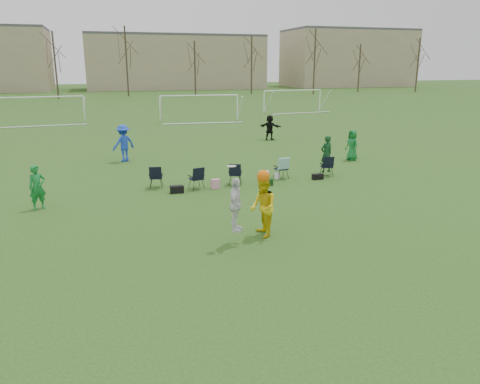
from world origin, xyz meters
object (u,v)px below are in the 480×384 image
object	(u,v)px
fielder_blue	(123,143)
goal_mid	(199,101)
fielder_green_near	(37,187)
center_contest	(255,206)
goal_left	(41,102)
goal_right	(293,95)
fielder_green_far	(352,145)
fielder_black	(270,127)

from	to	relation	value
fielder_blue	goal_mid	size ratio (longest dim) A/B	0.27
fielder_green_near	fielder_blue	distance (m)	8.93
goal_mid	fielder_green_near	bearing A→B (deg)	-110.08
fielder_green_near	center_contest	distance (m)	8.43
fielder_blue	goal_left	bearing A→B (deg)	-102.22
goal_right	goal_mid	bearing A→B (deg)	-161.43
fielder_green_near	goal_right	bearing A→B (deg)	29.69
fielder_green_near	fielder_green_far	distance (m)	16.47
goal_mid	fielder_green_far	bearing A→B (deg)	-74.44
fielder_blue	fielder_green_far	distance (m)	12.64
goal_left	goal_right	distance (m)	26.31
fielder_green_far	goal_mid	size ratio (longest dim) A/B	0.23
fielder_blue	goal_left	size ratio (longest dim) A/B	0.27
fielder_black	fielder_green_near	bearing A→B (deg)	86.25
fielder_green_far	goal_right	distance (m)	27.91
fielder_black	center_contest	size ratio (longest dim) A/B	0.73
goal_left	goal_mid	bearing A→B (deg)	-13.13
fielder_green_far	goal_right	bearing A→B (deg)	150.24
center_contest	fielder_black	bearing A→B (deg)	68.43
goal_mid	goal_right	xyz separation A→B (m)	(12.00, 6.00, 0.00)
fielder_green_near	fielder_black	distance (m)	19.12
goal_right	fielder_green_far	bearing A→B (deg)	-114.13
goal_right	fielder_green_near	bearing A→B (deg)	-134.54
fielder_green_far	goal_right	size ratio (longest dim) A/B	0.23
goal_left	goal_right	xyz separation A→B (m)	(26.00, 4.00, 0.00)
fielder_blue	fielder_green_near	bearing A→B (deg)	37.19
fielder_green_far	center_contest	size ratio (longest dim) A/B	0.71
center_contest	goal_right	size ratio (longest dim) A/B	0.33
fielder_green_far	goal_mid	distance (m)	21.24
fielder_black	center_contest	xyz separation A→B (m)	(-7.23, -18.30, 0.18)
fielder_blue	fielder_black	bearing A→B (deg)	175.98
fielder_green_far	goal_left	size ratio (longest dim) A/B	0.23
goal_right	goal_left	bearing A→B (deg)	-179.25
goal_mid	goal_right	distance (m)	13.42
fielder_green_near	fielder_blue	world-z (taller)	fielder_blue
goal_left	goal_mid	world-z (taller)	same
center_contest	goal_left	xyz separation A→B (m)	(-9.18, 32.84, 0.87)
goal_left	goal_right	size ratio (longest dim) A/B	1.01
fielder_blue	goal_right	xyz separation A→B (m)	(19.94, 23.47, 0.91)
fielder_blue	fielder_black	world-z (taller)	fielder_blue
fielder_green_near	fielder_black	bearing A→B (deg)	19.63
fielder_green_near	goal_right	size ratio (longest dim) A/B	0.23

